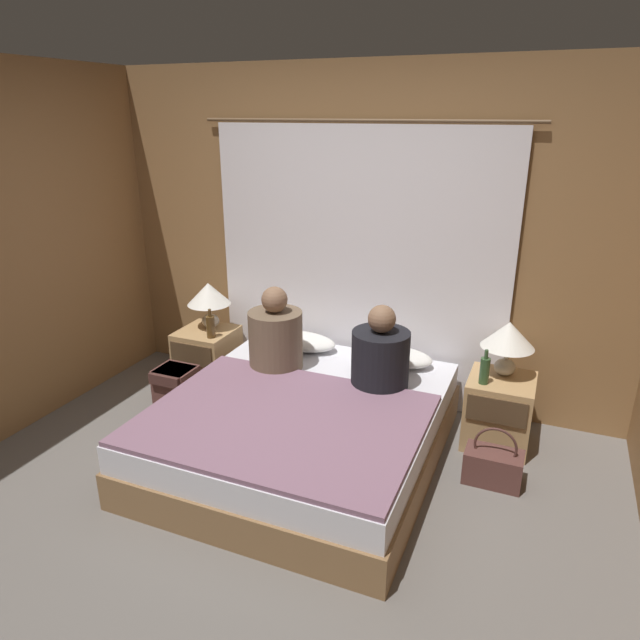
# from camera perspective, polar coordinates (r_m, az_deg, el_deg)

# --- Properties ---
(ground_plane) EXTENTS (16.00, 16.00, 0.00)m
(ground_plane) POSITION_cam_1_polar(r_m,az_deg,el_deg) (3.40, -6.94, -19.45)
(ground_plane) COLOR #66605B
(wall_back) EXTENTS (4.14, 0.06, 2.50)m
(wall_back) POSITION_cam_1_polar(r_m,az_deg,el_deg) (4.35, 4.02, 8.10)
(wall_back) COLOR olive
(wall_back) RESTS_ON ground_plane
(curtain_panel) EXTENTS (2.48, 0.02, 2.11)m
(curtain_panel) POSITION_cam_1_polar(r_m,az_deg,el_deg) (4.34, 3.69, 5.36)
(curtain_panel) COLOR white
(curtain_panel) RESTS_ON ground_plane
(bed) EXTENTS (1.70, 1.91, 0.41)m
(bed) POSITION_cam_1_polar(r_m,az_deg,el_deg) (3.80, -1.70, -10.77)
(bed) COLOR olive
(bed) RESTS_ON ground_plane
(nightstand_left) EXTENTS (0.43, 0.45, 0.48)m
(nightstand_left) POSITION_cam_1_polar(r_m,az_deg,el_deg) (4.81, -11.16, -3.69)
(nightstand_left) COLOR tan
(nightstand_left) RESTS_ON ground_plane
(nightstand_right) EXTENTS (0.43, 0.45, 0.48)m
(nightstand_right) POSITION_cam_1_polar(r_m,az_deg,el_deg) (4.10, 17.42, -8.68)
(nightstand_right) COLOR tan
(nightstand_right) RESTS_ON ground_plane
(lamp_left) EXTENTS (0.35, 0.35, 0.38)m
(lamp_left) POSITION_cam_1_polar(r_m,az_deg,el_deg) (4.69, -11.06, 2.35)
(lamp_left) COLOR #B2A899
(lamp_left) RESTS_ON nightstand_left
(lamp_right) EXTENTS (0.35, 0.35, 0.38)m
(lamp_right) POSITION_cam_1_polar(r_m,az_deg,el_deg) (3.96, 18.31, -1.70)
(lamp_right) COLOR #B2A899
(lamp_right) RESTS_ON nightstand_right
(pillow_left) EXTENTS (0.59, 0.31, 0.12)m
(pillow_left) POSITION_cam_1_polar(r_m,az_deg,el_deg) (4.44, -2.09, -2.12)
(pillow_left) COLOR white
(pillow_left) RESTS_ON bed
(pillow_right) EXTENTS (0.59, 0.31, 0.12)m
(pillow_right) POSITION_cam_1_polar(r_m,az_deg,el_deg) (4.21, 7.23, -3.59)
(pillow_right) COLOR white
(pillow_right) RESTS_ON bed
(blanket_on_bed) EXTENTS (1.64, 1.27, 0.03)m
(blanket_on_bed) POSITION_cam_1_polar(r_m,az_deg,el_deg) (3.46, -3.74, -9.86)
(blanket_on_bed) COLOR slate
(blanket_on_bed) RESTS_ON bed
(person_left_in_bed) EXTENTS (0.39, 0.39, 0.60)m
(person_left_in_bed) POSITION_cam_1_polar(r_m,az_deg,el_deg) (4.06, -4.47, -1.64)
(person_left_in_bed) COLOR brown
(person_left_in_bed) RESTS_ON bed
(person_right_in_bed) EXTENTS (0.39, 0.39, 0.57)m
(person_right_in_bed) POSITION_cam_1_polar(r_m,az_deg,el_deg) (3.80, 6.06, -3.54)
(person_right_in_bed) COLOR black
(person_right_in_bed) RESTS_ON bed
(beer_bottle_on_left_stand) EXTENTS (0.07, 0.07, 0.23)m
(beer_bottle_on_left_stand) POSITION_cam_1_polar(r_m,az_deg,el_deg) (4.54, -10.88, -0.63)
(beer_bottle_on_left_stand) COLOR #513819
(beer_bottle_on_left_stand) RESTS_ON nightstand_left
(beer_bottle_on_right_stand) EXTENTS (0.06, 0.06, 0.24)m
(beer_bottle_on_right_stand) POSITION_cam_1_polar(r_m,az_deg,el_deg) (3.86, 16.14, -4.84)
(beer_bottle_on_right_stand) COLOR #2D4C28
(beer_bottle_on_right_stand) RESTS_ON nightstand_right
(backpack_on_floor) EXTENTS (0.28, 0.28, 0.35)m
(backpack_on_floor) POSITION_cam_1_polar(r_m,az_deg,el_deg) (4.47, -14.17, -6.48)
(backpack_on_floor) COLOR brown
(backpack_on_floor) RESTS_ON ground_plane
(handbag_on_floor) EXTENTS (0.35, 0.20, 0.38)m
(handbag_on_floor) POSITION_cam_1_polar(r_m,az_deg,el_deg) (3.76, 16.92, -13.76)
(handbag_on_floor) COLOR brown
(handbag_on_floor) RESTS_ON ground_plane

